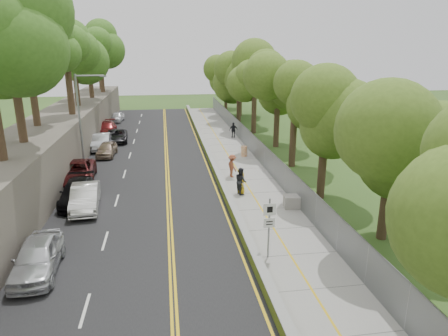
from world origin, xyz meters
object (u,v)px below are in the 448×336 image
(streetlight, at_px, (82,115))
(car_2, at_px, (77,172))
(construction_barrel, at_px, (244,151))
(car_0, at_px, (37,257))
(car_1, at_px, (85,197))
(person_far, at_px, (233,130))
(signpost, at_px, (269,222))
(painter_0, at_px, (241,183))
(concrete_block, at_px, (293,201))

(streetlight, bearing_deg, car_2, -92.21)
(construction_barrel, distance_m, car_0, 23.09)
(car_1, bearing_deg, person_far, 50.85)
(streetlight, bearing_deg, construction_barrel, 8.07)
(signpost, relative_size, car_2, 0.54)
(construction_barrel, height_order, painter_0, painter_0)
(car_2, height_order, painter_0, car_2)
(concrete_block, xyz_separation_m, person_far, (-0.24, 21.28, 0.48))
(car_2, distance_m, person_far, 20.17)
(construction_barrel, relative_size, car_0, 0.21)
(car_2, bearing_deg, construction_barrel, 15.84)
(construction_barrel, bearing_deg, car_2, -158.63)
(construction_barrel, bearing_deg, car_1, -138.49)
(concrete_block, relative_size, car_0, 0.26)
(car_0, distance_m, person_far, 30.41)
(streetlight, height_order, car_2, streetlight)
(car_0, relative_size, painter_0, 2.97)
(person_far, bearing_deg, construction_barrel, 82.86)
(concrete_block, xyz_separation_m, car_2, (-14.90, 7.43, 0.39))
(person_far, bearing_deg, signpost, 79.46)
(signpost, distance_m, concrete_block, 7.00)
(car_2, distance_m, painter_0, 12.81)
(streetlight, relative_size, car_1, 1.70)
(car_1, height_order, painter_0, painter_0)
(car_0, height_order, car_1, car_0)
(car_2, bearing_deg, painter_0, -25.31)
(construction_barrel, bearing_deg, concrete_block, -87.10)
(signpost, xyz_separation_m, painter_0, (0.40, 9.11, -1.13))
(streetlight, xyz_separation_m, person_far, (14.52, 10.28, -3.71))
(streetlight, xyz_separation_m, construction_barrel, (14.10, 2.00, -4.09))
(car_0, relative_size, car_2, 0.80)
(signpost, bearing_deg, car_1, 142.09)
(signpost, distance_m, construction_barrel, 19.24)
(streetlight, distance_m, concrete_block, 18.88)
(car_2, xyz_separation_m, person_far, (14.66, 13.86, 0.09))
(streetlight, bearing_deg, car_1, -80.96)
(car_0, bearing_deg, person_far, 59.73)
(painter_0, bearing_deg, car_2, 75.67)
(signpost, distance_m, car_0, 10.90)
(signpost, distance_m, car_1, 12.79)
(construction_barrel, bearing_deg, painter_0, -102.48)
(signpost, height_order, person_far, signpost)
(streetlight, height_order, painter_0, streetlight)
(car_2, bearing_deg, signpost, -54.61)
(concrete_block, distance_m, car_0, 15.23)
(car_1, height_order, car_2, car_2)
(car_0, relative_size, car_1, 0.98)
(concrete_block, bearing_deg, car_1, 172.25)
(streetlight, distance_m, signpost, 20.72)
(car_1, xyz_separation_m, painter_0, (10.45, 1.28, 0.01))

